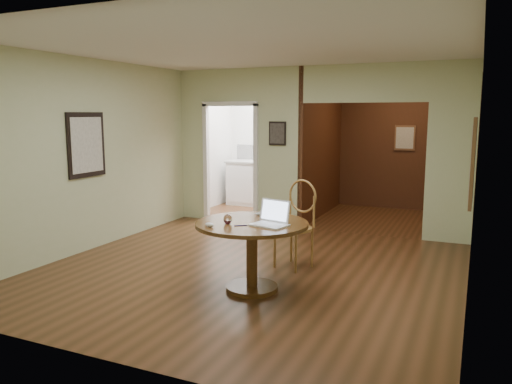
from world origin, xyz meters
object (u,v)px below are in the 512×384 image
at_px(closed_laptop, 267,216).
at_px(open_laptop, 272,218).
at_px(chair, 297,219).
at_px(dining_table, 252,240).

bearing_deg(closed_laptop, open_laptop, -54.27).
bearing_deg(closed_laptop, chair, 87.24).
height_order(dining_table, closed_laptop, closed_laptop).
distance_m(chair, open_laptop, 1.09).
bearing_deg(chair, open_laptop, -67.05).
distance_m(dining_table, chair, 1.05).
xyz_separation_m(chair, closed_laptop, (-0.11, -0.72, 0.16)).
relative_size(dining_table, open_laptop, 2.97).
bearing_deg(chair, dining_table, -80.30).
height_order(dining_table, chair, chair).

